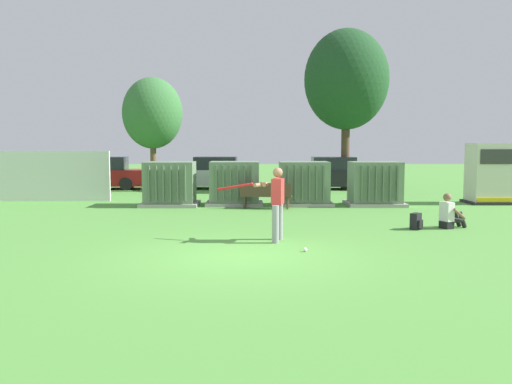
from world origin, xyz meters
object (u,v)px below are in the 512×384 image
Objects in this scene: generator_enclosure at (488,174)px; parked_car_right_of_center at (331,174)px; transformer_mid_west at (235,184)px; seated_spectator at (450,214)px; parked_car_leftmost at (103,174)px; parked_car_left_of_center at (214,174)px; transformer_east at (375,184)px; park_bench at (266,194)px; transformer_west at (170,184)px; sports_ball at (305,250)px; backpack at (416,222)px; batter at (275,200)px; transformer_mid_east at (304,184)px.

generator_enclosure is 8.14m from parked_car_right_of_center.
transformer_mid_west is 8.21m from seated_spectator.
parked_car_leftmost is 1.01× the size of parked_car_left_of_center.
transformer_east reaches higher than seated_spectator.
transformer_mid_west is 1.14× the size of park_bench.
transformer_mid_west is at bearing 132.91° from park_bench.
park_bench is 1.91× the size of seated_spectator.
parked_car_right_of_center is (11.44, -0.19, 0.00)m from parked_car_leftmost.
transformer_west is 9.87m from parked_car_right_of_center.
parked_car_left_of_center is (-3.01, 15.80, 0.71)m from sports_ball.
transformer_mid_west is 23.33× the size of sports_ball.
backpack is (-0.97, -0.20, -0.16)m from seated_spectator.
batter is at bearing -119.22° from transformer_east.
sports_ball is 4.38m from backpack.
sports_ball is (0.58, -1.25, -0.93)m from batter.
generator_enclosure is 1.25× the size of park_bench.
transformer_mid_west is at bearing -124.65° from parked_car_right_of_center.
transformer_mid_west is 0.91× the size of generator_enclosure.
parked_car_right_of_center is at bearing 55.35° from transformer_mid_west.
generator_enclosure is at bearing -51.51° from parked_car_right_of_center.
transformer_west is at bearing -177.25° from generator_enclosure.
transformer_east is at bearing 98.36° from seated_spectator.
sports_ball is at bearing -95.54° from transformer_mid_east.
transformer_mid_east and parked_car_right_of_center have the same top height.
backpack is at bearing -36.91° from transformer_west.
generator_enclosure is at bearing 3.67° from transformer_mid_east.
parked_car_left_of_center is (-1.26, 7.10, -0.04)m from transformer_mid_west.
transformer_mid_east is 0.49× the size of parked_car_leftmost.
batter is 16.41m from parked_car_leftmost.
parked_car_leftmost is (-6.80, 6.90, -0.04)m from transformer_mid_west.
transformer_mid_east is (2.59, -0.11, 0.00)m from transformer_mid_west.
transformer_mid_west is at bearing 130.95° from backpack.
backpack is at bearing -49.05° from transformer_mid_west.
batter is (0.03, -6.22, 0.44)m from park_bench.
generator_enclosure is at bearing 48.70° from sports_ball.
seated_spectator is 12.38m from parked_car_right_of_center.
transformer_east is 4.20m from park_bench.
transformer_west and transformer_east have the same top height.
transformer_east is 4.77× the size of backpack.
generator_enclosure is at bearing -21.67° from parked_car_leftmost.
parked_car_left_of_center is 1.00× the size of parked_car_right_of_center.
park_bench is at bearing -166.17° from transformer_east.
park_bench is at bearing 94.70° from sports_ball.
park_bench reaches higher than backpack.
transformer_west is 2.39m from transformer_mid_west.
generator_enclosure is 1.32× the size of batter.
seated_spectator is at bearing -121.88° from generator_enclosure.
parked_car_left_of_center is at bearing 131.46° from transformer_east.
batter is 14.58m from parked_car_right_of_center.
park_bench is 0.43× the size of parked_car_right_of_center.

